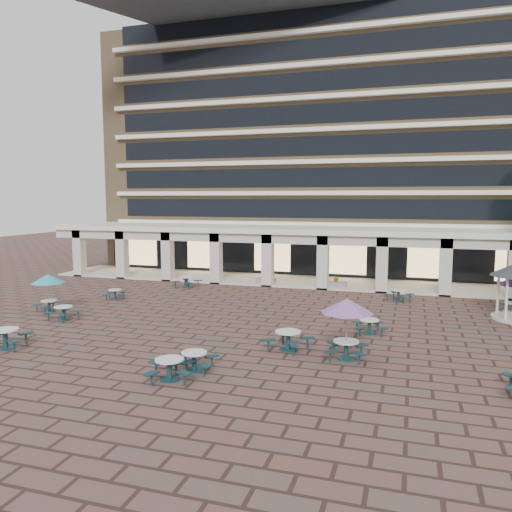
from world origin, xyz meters
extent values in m
plane|color=brown|center=(0.00, 0.00, 0.00)|extent=(120.00, 120.00, 0.00)
cube|color=#8D734F|center=(0.00, 25.50, 11.00)|extent=(40.00, 15.00, 22.00)
cube|color=white|center=(0.00, 17.75, 4.50)|extent=(36.80, 0.50, 0.35)
cube|color=black|center=(0.00, 17.98, 5.80)|extent=(35.20, 0.05, 1.60)
cube|color=white|center=(0.00, 17.75, 7.10)|extent=(36.80, 0.50, 0.35)
cube|color=black|center=(0.00, 17.98, 8.40)|extent=(35.20, 0.05, 1.60)
cube|color=white|center=(0.00, 17.75, 9.70)|extent=(36.80, 0.50, 0.35)
cube|color=black|center=(0.00, 17.98, 11.00)|extent=(35.20, 0.05, 1.60)
cube|color=white|center=(0.00, 17.75, 12.30)|extent=(36.80, 0.50, 0.35)
cube|color=black|center=(0.00, 17.98, 13.60)|extent=(35.20, 0.05, 1.60)
cube|color=white|center=(0.00, 17.75, 14.90)|extent=(36.80, 0.50, 0.35)
cube|color=black|center=(0.00, 17.98, 16.20)|extent=(35.20, 0.05, 1.60)
cube|color=white|center=(0.00, 17.75, 17.50)|extent=(36.80, 0.50, 0.35)
cube|color=black|center=(0.00, 17.98, 18.80)|extent=(35.20, 0.05, 1.60)
cube|color=white|center=(0.00, 17.75, 20.10)|extent=(36.80, 0.50, 0.35)
cube|color=black|center=(0.00, 17.98, 21.40)|extent=(35.20, 0.05, 1.60)
cube|color=white|center=(0.00, 15.00, 4.20)|extent=(42.00, 6.60, 0.40)
cube|color=beige|center=(0.00, 12.15, 3.75)|extent=(42.00, 0.30, 0.90)
cube|color=black|center=(0.00, 17.70, 1.80)|extent=(38.00, 0.15, 3.20)
cube|color=beige|center=(0.00, 15.00, 0.06)|extent=(42.00, 6.00, 0.12)
cube|color=beige|center=(-19.00, 12.40, 2.00)|extent=(0.80, 0.80, 4.00)
cube|color=beige|center=(-14.78, 12.40, 2.00)|extent=(0.80, 0.80, 4.00)
cube|color=beige|center=(-10.56, 12.40, 2.00)|extent=(0.80, 0.80, 4.00)
cube|color=beige|center=(-6.33, 12.40, 2.00)|extent=(0.80, 0.80, 4.00)
cube|color=beige|center=(-2.11, 12.40, 2.00)|extent=(0.80, 0.80, 4.00)
cube|color=beige|center=(2.11, 12.40, 2.00)|extent=(0.80, 0.80, 4.00)
cube|color=beige|center=(6.33, 12.40, 2.00)|extent=(0.80, 0.80, 4.00)
cube|color=beige|center=(10.56, 12.40, 2.00)|extent=(0.80, 0.80, 4.00)
cube|color=#FFD88C|center=(-16.00, 17.55, 1.60)|extent=(3.20, 0.08, 2.40)
cube|color=#FFD88C|center=(-9.60, 17.55, 1.60)|extent=(3.20, 0.08, 2.40)
cube|color=#FFD88C|center=(-3.20, 17.55, 1.60)|extent=(3.20, 0.08, 2.40)
cube|color=#FFD88C|center=(3.20, 17.55, 1.60)|extent=(3.20, 0.08, 2.40)
cube|color=#FFD88C|center=(9.60, 17.55, 1.60)|extent=(3.20, 0.08, 2.40)
cylinder|color=#153C41|center=(-8.90, -6.37, 0.02)|extent=(0.80, 0.80, 0.05)
cylinder|color=#153C41|center=(-8.90, -6.37, 0.38)|extent=(0.21, 0.21, 0.76)
cylinder|color=white|center=(-8.90, -6.37, 0.84)|extent=(1.15, 1.15, 0.06)
cube|color=#153C41|center=(-8.52, -5.56, 0.51)|extent=(0.56, 0.71, 0.06)
cylinder|color=#153C41|center=(-8.52, -5.56, 0.24)|extent=(0.09, 0.09, 0.48)
cube|color=#153C41|center=(-8.09, -6.76, 0.51)|extent=(0.71, 0.56, 0.06)
cylinder|color=#153C41|center=(-8.09, -6.76, 0.24)|extent=(0.09, 0.09, 0.48)
cylinder|color=#153C41|center=(-0.07, -7.71, 0.02)|extent=(0.74, 0.74, 0.04)
cylinder|color=#153C41|center=(-0.07, -7.71, 0.35)|extent=(0.19, 0.19, 0.70)
cylinder|color=white|center=(-0.07, -7.71, 0.77)|extent=(1.06, 1.06, 0.05)
cube|color=#153C41|center=(0.27, -6.95, 0.47)|extent=(0.51, 0.65, 0.05)
cylinder|color=#153C41|center=(0.27, -6.95, 0.22)|extent=(0.08, 0.08, 0.45)
cube|color=#153C41|center=(-0.83, -7.37, 0.47)|extent=(0.65, 0.51, 0.05)
cylinder|color=#153C41|center=(-0.83, -7.37, 0.22)|extent=(0.08, 0.08, 0.45)
cube|color=#153C41|center=(-0.41, -8.46, 0.47)|extent=(0.51, 0.65, 0.05)
cylinder|color=#153C41|center=(-0.41, -8.46, 0.22)|extent=(0.08, 0.08, 0.45)
cube|color=#153C41|center=(0.68, -8.05, 0.47)|extent=(0.65, 0.51, 0.05)
cylinder|color=#153C41|center=(0.68, -8.05, 0.22)|extent=(0.08, 0.08, 0.45)
cylinder|color=#153C41|center=(0.39, -6.53, 0.02)|extent=(0.70, 0.70, 0.04)
cylinder|color=#153C41|center=(0.39, -6.53, 0.33)|extent=(0.18, 0.18, 0.66)
cylinder|color=white|center=(0.39, -6.53, 0.73)|extent=(0.99, 0.99, 0.05)
cube|color=#153C41|center=(0.87, -5.92, 0.44)|extent=(0.56, 0.60, 0.05)
cylinder|color=#153C41|center=(0.87, -5.92, 0.21)|extent=(0.08, 0.08, 0.42)
cube|color=#153C41|center=(-0.22, -6.05, 0.44)|extent=(0.60, 0.56, 0.05)
cylinder|color=#153C41|center=(-0.22, -6.05, 0.21)|extent=(0.08, 0.08, 0.42)
cube|color=#153C41|center=(-0.09, -7.14, 0.44)|extent=(0.56, 0.60, 0.05)
cylinder|color=#153C41|center=(-0.09, -7.14, 0.21)|extent=(0.08, 0.08, 0.42)
cube|color=#153C41|center=(1.00, -7.01, 0.44)|extent=(0.60, 0.56, 0.05)
cylinder|color=#153C41|center=(1.00, -7.01, 0.21)|extent=(0.08, 0.08, 0.42)
cube|color=#153C41|center=(11.79, -4.90, 0.48)|extent=(0.63, 0.65, 0.05)
cylinder|color=#153C41|center=(11.79, -4.90, 0.23)|extent=(0.09, 0.09, 0.46)
cylinder|color=#153C41|center=(-12.03, 0.18, 0.02)|extent=(0.64, 0.64, 0.04)
cylinder|color=#153C41|center=(-12.03, 0.18, 0.30)|extent=(0.17, 0.17, 0.61)
cylinder|color=white|center=(-12.03, 0.18, 0.67)|extent=(0.92, 0.92, 0.05)
cube|color=#153C41|center=(-11.36, 0.44, 0.40)|extent=(0.56, 0.43, 0.05)
cylinder|color=#153C41|center=(-11.36, 0.44, 0.19)|extent=(0.07, 0.07, 0.39)
cube|color=#153C41|center=(-12.29, 0.84, 0.40)|extent=(0.43, 0.56, 0.05)
cylinder|color=#153C41|center=(-12.29, 0.84, 0.19)|extent=(0.07, 0.07, 0.39)
cube|color=#153C41|center=(-12.69, -0.09, 0.40)|extent=(0.56, 0.43, 0.05)
cylinder|color=#153C41|center=(-12.69, -0.09, 0.19)|extent=(0.07, 0.07, 0.39)
cube|color=#153C41|center=(-11.76, -0.49, 0.40)|extent=(0.43, 0.56, 0.05)
cylinder|color=#153C41|center=(-11.76, -0.49, 0.19)|extent=(0.07, 0.07, 0.39)
cylinder|color=gray|center=(-12.03, 0.18, 1.10)|extent=(0.05, 0.05, 2.20)
cone|color=#2BA6B6|center=(-12.03, 0.18, 1.97)|extent=(1.93, 1.93, 0.50)
cylinder|color=#153C41|center=(-9.94, -1.19, 0.02)|extent=(0.69, 0.69, 0.04)
cylinder|color=#153C41|center=(-9.94, -1.19, 0.33)|extent=(0.18, 0.18, 0.65)
cylinder|color=white|center=(-9.94, -1.19, 0.72)|extent=(0.99, 0.99, 0.05)
cube|color=#153C41|center=(-9.29, -0.76, 0.44)|extent=(0.61, 0.53, 0.05)
cylinder|color=#153C41|center=(-9.29, -0.76, 0.21)|extent=(0.08, 0.08, 0.42)
cube|color=#153C41|center=(-10.36, -0.54, 0.44)|extent=(0.53, 0.61, 0.05)
cylinder|color=#153C41|center=(-10.36, -0.54, 0.21)|extent=(0.08, 0.08, 0.42)
cube|color=#153C41|center=(-10.58, -1.61, 0.44)|extent=(0.61, 0.53, 0.05)
cylinder|color=#153C41|center=(-10.58, -1.61, 0.21)|extent=(0.08, 0.08, 0.42)
cube|color=#153C41|center=(-9.51, -1.83, 0.44)|extent=(0.53, 0.61, 0.05)
cylinder|color=#153C41|center=(-9.51, -1.83, 0.21)|extent=(0.08, 0.08, 0.42)
cylinder|color=#153C41|center=(5.84, -3.36, 0.02)|extent=(0.74, 0.74, 0.04)
cylinder|color=#153C41|center=(5.84, -3.36, 0.35)|extent=(0.19, 0.19, 0.70)
cylinder|color=white|center=(5.84, -3.36, 0.77)|extent=(1.06, 1.06, 0.05)
cube|color=#153C41|center=(6.41, -2.76, 0.46)|extent=(0.61, 0.63, 0.05)
cylinder|color=#153C41|center=(6.41, -2.76, 0.22)|extent=(0.08, 0.08, 0.44)
cube|color=#153C41|center=(5.25, -2.79, 0.46)|extent=(0.63, 0.61, 0.05)
cylinder|color=#153C41|center=(5.25, -2.79, 0.22)|extent=(0.08, 0.08, 0.44)
cube|color=#153C41|center=(5.28, -3.96, 0.46)|extent=(0.61, 0.63, 0.05)
cylinder|color=#153C41|center=(5.28, -3.96, 0.22)|extent=(0.08, 0.08, 0.44)
cube|color=#153C41|center=(6.44, -3.93, 0.46)|extent=(0.63, 0.61, 0.05)
cylinder|color=#153C41|center=(6.44, -3.93, 0.22)|extent=(0.08, 0.08, 0.44)
cylinder|color=gray|center=(5.84, -3.36, 1.27)|extent=(0.05, 0.05, 2.54)
cone|color=#845BA1|center=(5.84, -3.36, 2.27)|extent=(2.22, 2.22, 0.58)
cylinder|color=#153C41|center=(3.24, -2.86, 0.02)|extent=(0.80, 0.80, 0.05)
cylinder|color=#153C41|center=(3.24, -2.86, 0.38)|extent=(0.21, 0.21, 0.76)
cylinder|color=white|center=(3.24, -2.86, 0.84)|extent=(1.15, 1.15, 0.06)
cube|color=#153C41|center=(4.02, -2.43, 0.50)|extent=(0.71, 0.58, 0.06)
cylinder|color=#153C41|center=(4.02, -2.43, 0.24)|extent=(0.09, 0.09, 0.48)
cube|color=#153C41|center=(2.81, -2.08, 0.50)|extent=(0.58, 0.71, 0.06)
cylinder|color=#153C41|center=(2.81, -2.08, 0.24)|extent=(0.09, 0.09, 0.48)
cube|color=#153C41|center=(2.46, -3.29, 0.50)|extent=(0.71, 0.58, 0.06)
cylinder|color=#153C41|center=(2.46, -3.29, 0.24)|extent=(0.09, 0.09, 0.48)
cube|color=#153C41|center=(3.67, -3.64, 0.50)|extent=(0.58, 0.71, 0.06)
cylinder|color=#153C41|center=(3.67, -3.64, 0.24)|extent=(0.09, 0.09, 0.48)
cylinder|color=#153C41|center=(-10.44, 4.59, 0.02)|extent=(0.60, 0.60, 0.03)
cylinder|color=#153C41|center=(-10.44, 4.59, 0.28)|extent=(0.15, 0.15, 0.56)
cylinder|color=white|center=(-10.44, 4.59, 0.62)|extent=(0.85, 0.85, 0.04)
cube|color=#153C41|center=(-10.20, 5.21, 0.37)|extent=(0.39, 0.52, 0.04)
cylinder|color=#153C41|center=(-10.20, 5.21, 0.18)|extent=(0.07, 0.07, 0.36)
cube|color=#153C41|center=(-11.06, 4.83, 0.37)|extent=(0.52, 0.39, 0.04)
cylinder|color=#153C41|center=(-11.06, 4.83, 0.18)|extent=(0.07, 0.07, 0.36)
cube|color=#153C41|center=(-10.68, 3.97, 0.37)|extent=(0.39, 0.52, 0.04)
cylinder|color=#153C41|center=(-10.68, 3.97, 0.18)|extent=(0.07, 0.07, 0.36)
cube|color=#153C41|center=(-9.82, 4.35, 0.37)|extent=(0.52, 0.39, 0.04)
cylinder|color=#153C41|center=(-9.82, 4.35, 0.18)|extent=(0.07, 0.07, 0.36)
cylinder|color=#153C41|center=(6.43, 0.98, 0.02)|extent=(0.67, 0.67, 0.04)
cylinder|color=#153C41|center=(6.43, 0.98, 0.32)|extent=(0.17, 0.17, 0.63)
cylinder|color=white|center=(6.43, 0.98, 0.70)|extent=(0.96, 0.96, 0.05)
cube|color=#153C41|center=(6.82, 1.61, 0.42)|extent=(0.50, 0.59, 0.05)
cylinder|color=#153C41|center=(6.82, 1.61, 0.20)|extent=(0.08, 0.08, 0.40)
cube|color=#153C41|center=(5.80, 1.37, 0.42)|extent=(0.59, 0.50, 0.05)
cylinder|color=#153C41|center=(5.80, 1.37, 0.20)|extent=(0.08, 0.08, 0.40)
cube|color=#153C41|center=(6.04, 0.34, 0.42)|extent=(0.50, 0.59, 0.05)
cylinder|color=#153C41|center=(6.04, 0.34, 0.20)|extent=(0.08, 0.08, 0.40)
cube|color=#153C41|center=(7.07, 0.59, 0.42)|extent=(0.59, 0.50, 0.05)
cylinder|color=#153C41|center=(7.07, 0.59, 0.20)|extent=(0.08, 0.08, 0.40)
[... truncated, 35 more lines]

